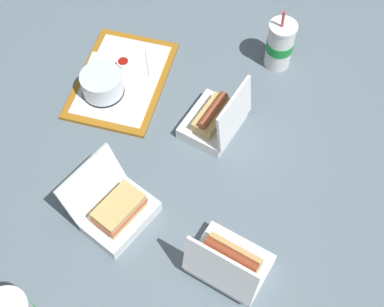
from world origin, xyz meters
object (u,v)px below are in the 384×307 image
at_px(food_tray, 122,80).
at_px(soda_cup_center, 280,45).
at_px(clamshell_sandwich_right, 117,211).
at_px(clamshell_hotdog_center, 215,120).
at_px(ketchup_cup, 123,64).
at_px(cake_container, 102,84).
at_px(clamshell_hotdog_front, 229,263).
at_px(plastic_fork, 149,62).

distance_m(food_tray, soda_cup_center, 0.49).
bearing_deg(clamshell_sandwich_right, clamshell_hotdog_center, 142.84).
relative_size(food_tray, ketchup_cup, 10.28).
height_order(cake_container, clamshell_hotdog_front, clamshell_hotdog_front).
height_order(clamshell_sandwich_right, clamshell_hotdog_center, clamshell_hotdog_center).
bearing_deg(soda_cup_center, clamshell_sandwich_right, -35.73).
height_order(ketchup_cup, clamshell_hotdog_front, clamshell_hotdog_front).
bearing_deg(cake_container, plastic_fork, 135.63).
bearing_deg(plastic_fork, food_tray, -61.28).
bearing_deg(plastic_fork, clamshell_hotdog_center, 30.82).
xyz_separation_m(clamshell_hotdog_front, clamshell_hotdog_center, (-0.42, -0.06, 0.00)).
height_order(food_tray, clamshell_sandwich_right, clamshell_sandwich_right).
height_order(plastic_fork, clamshell_hotdog_center, clamshell_hotdog_center).
distance_m(ketchup_cup, clamshell_sandwich_right, 0.51).
height_order(ketchup_cup, clamshell_hotdog_center, clamshell_hotdog_center).
bearing_deg(soda_cup_center, cake_container, -71.97).
distance_m(cake_container, ketchup_cup, 0.12).
relative_size(clamshell_hotdog_front, clamshell_sandwich_right, 0.91).
relative_size(clamshell_sandwich_right, soda_cup_center, 1.14).
bearing_deg(food_tray, clamshell_sandwich_right, 7.55).
relative_size(cake_container, ketchup_cup, 3.14).
height_order(plastic_fork, clamshell_hotdog_front, clamshell_hotdog_front).
height_order(ketchup_cup, soda_cup_center, soda_cup_center).
xyz_separation_m(ketchup_cup, clamshell_sandwich_right, (0.51, 0.06, 0.02)).
bearing_deg(clamshell_hotdog_center, ketchup_cup, -124.29).
bearing_deg(plastic_fork, clamshell_hotdog_front, 9.47).
xyz_separation_m(food_tray, ketchup_cup, (-0.05, -0.00, 0.02)).
xyz_separation_m(plastic_fork, clamshell_hotdog_front, (0.64, 0.28, 0.03)).
bearing_deg(food_tray, soda_cup_center, 103.48).
bearing_deg(soda_cup_center, clamshell_hotdog_center, -34.01).
xyz_separation_m(clamshell_sandwich_right, soda_cup_center, (-0.57, 0.41, 0.04)).
distance_m(clamshell_sandwich_right, soda_cup_center, 0.71).
bearing_deg(food_tray, clamshell_hotdog_front, 31.46).
xyz_separation_m(plastic_fork, clamshell_hotdog_center, (0.22, 0.22, 0.03)).
distance_m(cake_container, clamshell_hotdog_center, 0.35).
distance_m(plastic_fork, clamshell_hotdog_center, 0.31).
bearing_deg(plastic_fork, clamshell_sandwich_right, -15.32).
xyz_separation_m(cake_container, plastic_fork, (-0.12, 0.12, -0.03)).
bearing_deg(ketchup_cup, clamshell_hotdog_center, 55.71).
relative_size(food_tray, plastic_fork, 3.74).
height_order(ketchup_cup, clamshell_sandwich_right, clamshell_sandwich_right).
distance_m(cake_container, plastic_fork, 0.18).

